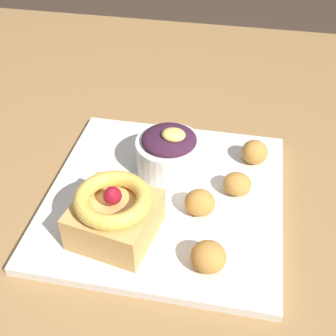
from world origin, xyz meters
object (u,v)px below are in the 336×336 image
fritter_middle (200,203)px  fritter_back (208,257)px  front_plate (165,197)px  fritter_front (254,152)px  berry_ramekin (169,152)px  cake_slice (114,214)px  fritter_extra (237,184)px

fritter_middle → fritter_back: (0.02, -0.08, 0.00)m
front_plate → fritter_back: size_ratio=7.67×
fritter_front → berry_ramekin: bearing=-160.7°
fritter_front → fritter_back: (-0.04, -0.19, 0.00)m
fritter_back → fritter_front: bearing=78.1°
fritter_middle → fritter_back: size_ratio=0.96×
berry_ramekin → fritter_front: berry_ramekin is taller
fritter_front → fritter_back: bearing=-101.9°
cake_slice → fritter_back: bearing=-13.9°
cake_slice → fritter_extra: bearing=35.9°
cake_slice → fritter_front: bearing=47.2°
cake_slice → fritter_middle: (0.09, 0.05, -0.02)m
fritter_back → front_plate: bearing=123.4°
fritter_front → fritter_middle: same height
cake_slice → fritter_front: (0.15, 0.17, -0.02)m
front_plate → fritter_back: (0.07, -0.10, 0.02)m
front_plate → berry_ramekin: 0.06m
front_plate → fritter_middle: fritter_middle is taller
fritter_back → fritter_extra: 0.13m
berry_ramekin → cake_slice: bearing=-107.5°
berry_ramekin → fritter_middle: berry_ramekin is taller
front_plate → fritter_middle: (0.05, -0.02, 0.02)m
front_plate → fritter_extra: 0.10m
fritter_middle → fritter_extra: size_ratio=1.02×
cake_slice → fritter_middle: 0.11m
fritter_middle → fritter_extra: 0.06m
cake_slice → berry_ramekin: cake_slice is taller
front_plate → cake_slice: (-0.04, -0.08, 0.04)m
cake_slice → fritter_extra: (0.13, 0.10, -0.02)m
fritter_front → fritter_middle: size_ratio=0.95×
berry_ramekin → fritter_front: 0.12m
cake_slice → fritter_back: (0.11, -0.03, -0.02)m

